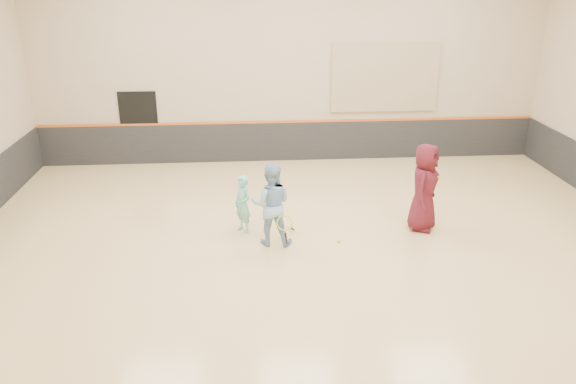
{
  "coord_description": "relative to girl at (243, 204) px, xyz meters",
  "views": [
    {
      "loc": [
        -1.34,
        -10.47,
        5.46
      ],
      "look_at": [
        -0.51,
        0.4,
        1.15
      ],
      "focal_mm": 35.0,
      "sensor_mm": 36.0,
      "label": 1
    }
  ],
  "objects": [
    {
      "name": "ball_in_hand",
      "position": [
        4.27,
        -0.28,
        0.62
      ],
      "size": [
        0.07,
        0.07,
        0.07
      ],
      "primitive_type": "sphere",
      "color": "#B8D230",
      "rests_on": "young_man"
    },
    {
      "name": "ball_under_racket",
      "position": [
        2.04,
        -0.73,
        -0.62
      ],
      "size": [
        0.07,
        0.07,
        0.07
      ],
      "primitive_type": "sphere",
      "color": "#CCDD33",
      "rests_on": "floor"
    },
    {
      "name": "young_man",
      "position": [
        4.02,
        -0.15,
        0.34
      ],
      "size": [
        1.03,
        1.16,
        1.99
      ],
      "primitive_type": "imported",
      "rotation": [
        0.0,
        0.0,
        1.06
      ],
      "color": "#551420",
      "rests_on": "floor"
    },
    {
      "name": "ball_beside_spare",
      "position": [
        0.91,
        1.09,
        -0.62
      ],
      "size": [
        0.07,
        0.07,
        0.07
      ],
      "primitive_type": "sphere",
      "color": "yellow",
      "rests_on": "floor"
    },
    {
      "name": "held_racket",
      "position": [
        0.85,
        -1.06,
        -0.0
      ],
      "size": [
        0.53,
        0.53,
        0.58
      ],
      "primitive_type": null,
      "color": "gold",
      "rests_on": "instructor"
    },
    {
      "name": "spare_racket",
      "position": [
        1.0,
        0.15,
        -0.58
      ],
      "size": [
        0.63,
        0.63,
        0.16
      ],
      "primitive_type": null,
      "color": "#A3CE2D",
      "rests_on": "floor"
    },
    {
      "name": "girl",
      "position": [
        0.0,
        0.0,
        0.0
      ],
      "size": [
        0.53,
        0.57,
        1.31
      ],
      "primitive_type": "imported",
      "rotation": [
        0.0,
        0.0,
        -0.94
      ],
      "color": "#7CD6C3",
      "rests_on": "floor"
    },
    {
      "name": "acoustic_panel",
      "position": [
        4.27,
        4.96,
        1.84
      ],
      "size": [
        3.2,
        0.08,
        2.0
      ],
      "primitive_type": "cube",
      "color": "tan",
      "rests_on": "wall_back"
    },
    {
      "name": "wainscot_back",
      "position": [
        1.47,
        4.98,
        -0.06
      ],
      "size": [
        14.9,
        0.04,
        1.2
      ],
      "primitive_type": "cube",
      "color": "#232326",
      "rests_on": "floor"
    },
    {
      "name": "doorway",
      "position": [
        -3.03,
        4.99,
        0.44
      ],
      "size": [
        1.1,
        0.05,
        2.2
      ],
      "primitive_type": "cube",
      "color": "black",
      "rests_on": "floor"
    },
    {
      "name": "room",
      "position": [
        1.47,
        -0.99,
        0.16
      ],
      "size": [
        15.04,
        12.04,
        6.22
      ],
      "color": "#D8B26F",
      "rests_on": "ground"
    },
    {
      "name": "accent_stripe",
      "position": [
        1.47,
        4.97,
        0.56
      ],
      "size": [
        14.9,
        0.03,
        0.06
      ],
      "primitive_type": "cube",
      "color": "#D85914",
      "rests_on": "wall_back"
    },
    {
      "name": "instructor",
      "position": [
        0.6,
        -0.63,
        0.24
      ],
      "size": [
        0.96,
        0.8,
        1.8
      ],
      "primitive_type": "imported",
      "rotation": [
        0.0,
        0.0,
        3.0
      ],
      "color": "#92BDE3",
      "rests_on": "floor"
    }
  ]
}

